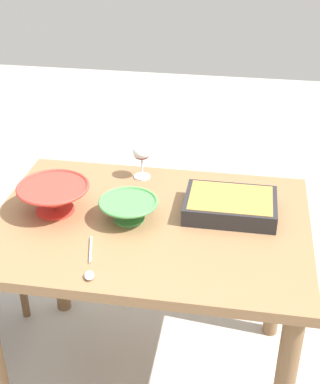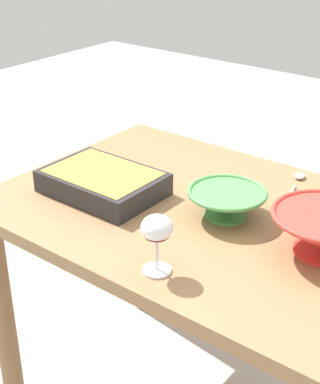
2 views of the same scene
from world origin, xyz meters
TOP-DOWN VIEW (x-y plane):
  - ground_plane at (0.00, 0.00)m, footprint 8.00×8.00m
  - dining_table at (0.00, 0.00)m, footprint 1.11×0.80m
  - wine_glass at (0.09, -0.31)m, footprint 0.07×0.07m
  - casserole_dish at (-0.27, -0.10)m, footprint 0.32×0.23m
  - mixing_bowl at (0.35, -0.01)m, footprint 0.26×0.26m
  - small_bowl at (0.07, 0.00)m, footprint 0.21×0.21m
  - serving_spoon at (0.13, 0.29)m, footprint 0.07×0.23m

SIDE VIEW (x-z plane):
  - ground_plane at x=0.00m, z-range 0.00..0.00m
  - dining_table at x=0.00m, z-range 0.26..1.03m
  - serving_spoon at x=0.13m, z-range 0.77..0.78m
  - casserole_dish at x=-0.27m, z-range 0.77..0.84m
  - small_bowl at x=0.07m, z-range 0.78..0.85m
  - mixing_bowl at x=0.35m, z-range 0.78..0.88m
  - wine_glass at x=0.09m, z-range 0.80..0.94m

